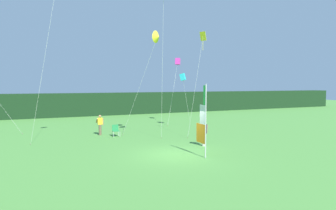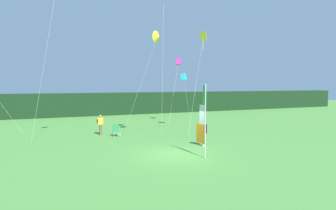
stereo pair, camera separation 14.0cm
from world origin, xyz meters
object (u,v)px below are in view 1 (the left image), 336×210
object	(u,v)px
kite_yellow_delta_2	(157,37)
kite_magenta_box_5	(178,62)
kite_yellow_diamond_4	(202,45)
person_mid_field	(204,133)
person_near_banner	(100,124)
banner_flag	(203,122)
folding_chair	(116,130)
kite_cyan_box_1	(183,77)

from	to	relation	value
kite_yellow_delta_2	kite_magenta_box_5	bearing A→B (deg)	54.86
kite_yellow_diamond_4	person_mid_field	bearing A→B (deg)	-116.66
person_mid_field	person_near_banner	bearing A→B (deg)	128.53
banner_flag	kite_magenta_box_5	world-z (taller)	kite_magenta_box_5
banner_flag	person_near_banner	distance (m)	9.99
folding_chair	kite_cyan_box_1	size ratio (longest dim) A/B	0.18
person_mid_field	kite_yellow_diamond_4	xyz separation A→B (m)	(1.36, 2.70, 5.99)
folding_chair	kite_magenta_box_5	xyz separation A→B (m)	(7.44, 4.70, 5.71)
person_mid_field	kite_magenta_box_5	size ratio (longest dim) A/B	0.25
kite_cyan_box_1	kite_yellow_diamond_4	bearing A→B (deg)	-100.34
banner_flag	kite_yellow_diamond_4	bearing A→B (deg)	61.01
banner_flag	person_mid_field	distance (m)	2.96
kite_cyan_box_1	person_near_banner	bearing A→B (deg)	-173.50
person_mid_field	kite_yellow_delta_2	world-z (taller)	kite_yellow_delta_2
folding_chair	kite_yellow_diamond_4	world-z (taller)	kite_yellow_diamond_4
folding_chair	kite_cyan_box_1	bearing A→B (deg)	16.32
folding_chair	kite_magenta_box_5	world-z (taller)	kite_magenta_box_5
person_near_banner	kite_cyan_box_1	distance (m)	8.56
folding_chair	kite_cyan_box_1	world-z (taller)	kite_cyan_box_1
person_near_banner	kite_yellow_delta_2	xyz separation A→B (m)	(3.52, -3.34, 6.47)
person_mid_field	folding_chair	xyz separation A→B (m)	(-4.40, 5.68, -0.36)
kite_cyan_box_1	kite_yellow_diamond_4	size ratio (longest dim) A/B	0.64
folding_chair	kite_yellow_delta_2	size ratio (longest dim) A/B	0.11
banner_flag	person_mid_field	size ratio (longest dim) A/B	2.44
person_near_banner	kite_yellow_diamond_4	size ratio (longest dim) A/B	0.20
kite_yellow_delta_2	kite_yellow_diamond_4	distance (m)	3.33
banner_flag	kite_cyan_box_1	xyz separation A→B (m)	(3.70, 9.99, 2.69)
kite_yellow_diamond_4	person_near_banner	bearing A→B (deg)	148.92
banner_flag	kite_yellow_diamond_4	size ratio (longest dim) A/B	0.51
banner_flag	kite_cyan_box_1	distance (m)	10.99
person_mid_field	kite_cyan_box_1	world-z (taller)	kite_cyan_box_1
banner_flag	person_near_banner	size ratio (longest dim) A/B	2.52
person_near_banner	kite_magenta_box_5	world-z (taller)	kite_magenta_box_5
kite_cyan_box_1	kite_yellow_delta_2	distance (m)	6.48
kite_cyan_box_1	kite_magenta_box_5	bearing A→B (deg)	74.08
kite_cyan_box_1	person_mid_field	bearing A→B (deg)	-106.47
banner_flag	kite_cyan_box_1	bearing A→B (deg)	69.66
kite_yellow_delta_2	kite_yellow_diamond_4	world-z (taller)	kite_yellow_diamond_4
person_near_banner	kite_yellow_diamond_4	bearing A→B (deg)	-31.08
kite_yellow_delta_2	kite_magenta_box_5	xyz separation A→B (m)	(4.90, 6.96, -1.10)
person_mid_field	kite_cyan_box_1	xyz separation A→B (m)	(2.26, 7.63, 3.73)
person_near_banner	folding_chair	distance (m)	1.50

